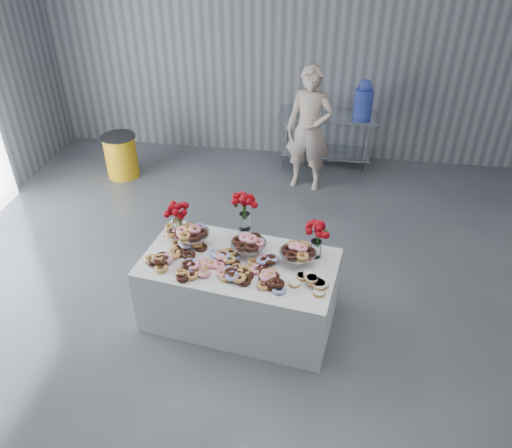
# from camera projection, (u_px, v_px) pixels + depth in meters

# --- Properties ---
(ground) EXTENTS (9.00, 9.00, 0.00)m
(ground) POSITION_uv_depth(u_px,v_px,m) (251.00, 354.00, 4.88)
(ground) COLOR #3D4046
(ground) RESTS_ON ground
(room_walls) EXTENTS (8.04, 9.04, 4.02)m
(room_walls) POSITION_uv_depth(u_px,v_px,m) (212.00, 87.00, 3.49)
(room_walls) COLOR slate
(room_walls) RESTS_ON ground
(display_table) EXTENTS (2.02, 1.25, 0.75)m
(display_table) POSITION_uv_depth(u_px,v_px,m) (240.00, 290.00, 5.10)
(display_table) COLOR white
(display_table) RESTS_ON ground
(prep_table) EXTENTS (1.50, 0.60, 0.90)m
(prep_table) POSITION_uv_depth(u_px,v_px,m) (327.00, 130.00, 7.81)
(prep_table) COLOR silver
(prep_table) RESTS_ON ground
(donut_mounds) EXTENTS (1.90, 1.04, 0.09)m
(donut_mounds) POSITION_uv_depth(u_px,v_px,m) (238.00, 261.00, 4.82)
(donut_mounds) COLOR #BD9245
(donut_mounds) RESTS_ON display_table
(cake_stand_left) EXTENTS (0.36, 0.36, 0.17)m
(cake_stand_left) POSITION_uv_depth(u_px,v_px,m) (192.00, 232.00, 5.06)
(cake_stand_left) COLOR silver
(cake_stand_left) RESTS_ON display_table
(cake_stand_mid) EXTENTS (0.36, 0.36, 0.17)m
(cake_stand_mid) POSITION_uv_depth(u_px,v_px,m) (248.00, 242.00, 4.92)
(cake_stand_mid) COLOR silver
(cake_stand_mid) RESTS_ON display_table
(cake_stand_right) EXTENTS (0.36, 0.36, 0.17)m
(cake_stand_right) POSITION_uv_depth(u_px,v_px,m) (298.00, 251.00, 4.80)
(cake_stand_right) COLOR silver
(cake_stand_right) RESTS_ON display_table
(danish_pile) EXTENTS (0.48, 0.48, 0.11)m
(danish_pile) POSITION_uv_depth(u_px,v_px,m) (311.00, 281.00, 4.56)
(danish_pile) COLOR white
(danish_pile) RESTS_ON display_table
(bouquet_left) EXTENTS (0.26, 0.26, 0.42)m
(bouquet_left) POSITION_uv_depth(u_px,v_px,m) (177.00, 211.00, 5.10)
(bouquet_left) COLOR white
(bouquet_left) RESTS_ON display_table
(bouquet_right) EXTENTS (0.26, 0.26, 0.42)m
(bouquet_right) POSITION_uv_depth(u_px,v_px,m) (317.00, 232.00, 4.79)
(bouquet_right) COLOR white
(bouquet_right) RESTS_ON display_table
(bouquet_center) EXTENTS (0.26, 0.26, 0.57)m
(bouquet_center) POSITION_uv_depth(u_px,v_px,m) (245.00, 210.00, 4.97)
(bouquet_center) COLOR silver
(bouquet_center) RESTS_ON display_table
(water_jug) EXTENTS (0.28, 0.28, 0.55)m
(water_jug) POSITION_uv_depth(u_px,v_px,m) (364.00, 100.00, 7.45)
(water_jug) COLOR #425BE0
(water_jug) RESTS_ON prep_table
(drink_bottles) EXTENTS (0.54, 0.08, 0.27)m
(drink_bottles) POSITION_uv_depth(u_px,v_px,m) (308.00, 106.00, 7.54)
(drink_bottles) COLOR #268C33
(drink_bottles) RESTS_ON prep_table
(person) EXTENTS (0.74, 0.56, 1.83)m
(person) POSITION_uv_depth(u_px,v_px,m) (309.00, 130.00, 7.11)
(person) COLOR #CC8C93
(person) RESTS_ON ground
(trash_barrel) EXTENTS (0.52, 0.52, 0.67)m
(trash_barrel) POSITION_uv_depth(u_px,v_px,m) (121.00, 156.00, 7.71)
(trash_barrel) COLOR #F8AD14
(trash_barrel) RESTS_ON ground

